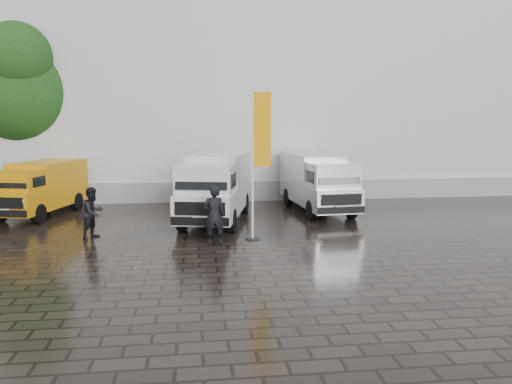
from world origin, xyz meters
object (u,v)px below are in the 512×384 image
flagpole (258,154)px  person_tent (93,213)px  van_silver (317,183)px  person_front (214,215)px  van_white (216,188)px  wheelie_bin (316,190)px  van_yellow (40,189)px

flagpole → person_tent: (-5.63, 0.84, -2.03)m
van_silver → person_front: bearing=-135.7°
van_white → van_silver: 4.82m
wheelie_bin → flagpole: bearing=-129.5°
van_silver → person_tent: bearing=-160.3°
van_white → person_front: (-0.24, -3.92, -0.36)m
wheelie_bin → person_tent: 11.79m
van_white → person_tent: bearing=-138.0°
van_yellow → van_silver: (11.95, -0.44, 0.13)m
van_white → person_tent: (-4.35, -2.44, -0.46)m
wheelie_bin → van_yellow: bearing=178.5°
van_yellow → van_silver: van_silver is taller
person_tent → van_yellow: bearing=66.3°
van_white → person_tent: van_white is taller
van_yellow → wheelie_bin: van_yellow is taller
flagpole → person_front: bearing=-157.1°
van_silver → wheelie_bin: size_ratio=5.25×
person_front → van_silver: bearing=-136.9°
flagpole → van_yellow: bearing=148.7°
person_front → person_tent: (-4.11, 1.48, -0.10)m
van_silver → flagpole: size_ratio=1.12×
flagpole → person_tent: bearing=171.5°
van_yellow → person_front: bearing=-24.7°
person_front → person_tent: bearing=-25.4°
van_silver → flagpole: flagpole is taller
flagpole → person_tent: 6.05m
van_white → wheelie_bin: bearing=53.0°
van_white → flagpole: flagpole is taller
person_tent → van_silver: bearing=-33.9°
van_yellow → flagpole: (8.67, -5.28, 1.78)m
van_silver → person_front: 7.29m
van_silver → wheelie_bin: (0.67, 2.86, -0.71)m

